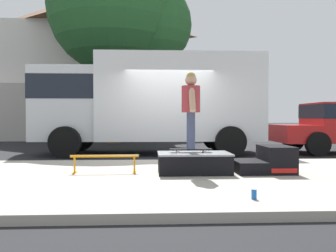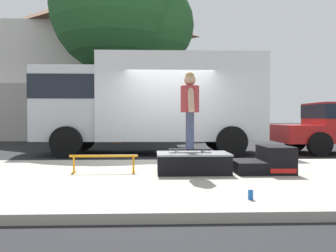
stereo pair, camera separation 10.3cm
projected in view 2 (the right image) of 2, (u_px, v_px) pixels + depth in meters
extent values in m
plane|color=black|center=(173.00, 162.00, 9.43)|extent=(140.00, 140.00, 0.00)
cube|color=#A8A093|center=(182.00, 179.00, 6.44)|extent=(50.00, 5.00, 0.12)
cube|color=black|center=(193.00, 163.00, 6.77)|extent=(1.31, 0.83, 0.37)
cube|color=gray|center=(193.00, 154.00, 6.77)|extent=(1.33, 0.85, 0.03)
cube|color=black|center=(248.00, 167.00, 6.81)|extent=(0.52, 0.84, 0.22)
cube|color=black|center=(276.00, 159.00, 6.83)|extent=(0.52, 0.84, 0.49)
cube|color=red|center=(284.00, 171.00, 6.41)|extent=(0.46, 0.01, 0.08)
cylinder|color=orange|center=(104.00, 156.00, 6.80)|extent=(1.26, 0.04, 0.04)
cylinder|color=orange|center=(74.00, 165.00, 6.78)|extent=(0.04, 0.04, 0.31)
cube|color=orange|center=(74.00, 173.00, 6.78)|extent=(0.06, 0.28, 0.01)
cylinder|color=orange|center=(133.00, 164.00, 6.82)|extent=(0.04, 0.04, 0.31)
cube|color=orange|center=(133.00, 172.00, 6.82)|extent=(0.06, 0.28, 0.01)
cube|color=black|center=(190.00, 149.00, 6.82)|extent=(0.78, 0.21, 0.02)
cylinder|color=silver|center=(202.00, 151.00, 6.93)|extent=(0.05, 0.03, 0.05)
cylinder|color=silver|center=(204.00, 151.00, 6.75)|extent=(0.05, 0.03, 0.05)
cylinder|color=silver|center=(176.00, 151.00, 6.90)|extent=(0.05, 0.03, 0.05)
cylinder|color=silver|center=(177.00, 152.00, 6.72)|extent=(0.05, 0.03, 0.05)
cylinder|color=#3F4766|center=(189.00, 130.00, 6.90)|extent=(0.14, 0.14, 0.68)
cylinder|color=#3F4766|center=(190.00, 131.00, 6.73)|extent=(0.14, 0.14, 0.68)
cylinder|color=#A53338|center=(190.00, 99.00, 6.80)|extent=(0.35, 0.35, 0.49)
cylinder|color=tan|center=(189.00, 100.00, 7.01)|extent=(0.11, 0.30, 0.47)
cylinder|color=tan|center=(191.00, 99.00, 6.58)|extent=(0.11, 0.30, 0.47)
sphere|color=tan|center=(190.00, 80.00, 6.79)|extent=(0.22, 0.22, 0.22)
sphere|color=tan|center=(190.00, 77.00, 6.79)|extent=(0.18, 0.18, 0.18)
cylinder|color=#1959B2|center=(251.00, 195.00, 4.58)|extent=(0.07, 0.07, 0.12)
cylinder|color=silver|center=(251.00, 190.00, 4.58)|extent=(0.06, 0.06, 0.00)
cube|color=silver|center=(180.00, 98.00, 11.61)|extent=(5.00, 2.35, 2.60)
cube|color=silver|center=(70.00, 105.00, 11.47)|extent=(1.90, 2.16, 2.20)
cube|color=black|center=(70.00, 89.00, 11.46)|extent=(1.92, 2.19, 0.70)
cylinder|color=black|center=(66.00, 142.00, 10.33)|extent=(0.90, 0.28, 0.90)
cylinder|color=black|center=(82.00, 138.00, 12.68)|extent=(0.90, 0.28, 0.90)
cylinder|color=black|center=(231.00, 142.00, 10.52)|extent=(0.90, 0.28, 0.90)
cylinder|color=black|center=(217.00, 137.00, 12.86)|extent=(0.90, 0.28, 0.90)
cube|color=red|center=(295.00, 134.00, 11.68)|extent=(1.10, 1.85, 0.55)
cylinder|color=black|center=(320.00, 144.00, 10.78)|extent=(0.72, 0.24, 0.72)
cylinder|color=black|center=(295.00, 140.00, 12.63)|extent=(0.72, 0.24, 0.72)
cylinder|color=brown|center=(116.00, 97.00, 16.14)|extent=(0.56, 0.56, 4.07)
sphere|color=#235628|center=(116.00, 8.00, 16.05)|extent=(5.70, 5.70, 5.70)
sphere|color=#235628|center=(152.00, 25.00, 16.13)|extent=(3.71, 3.71, 3.71)
cube|color=silver|center=(88.00, 86.00, 21.90)|extent=(9.00, 7.50, 6.00)
cube|color=#B2ADA3|center=(74.00, 112.00, 17.94)|extent=(9.00, 0.50, 2.80)
pyramid|color=brown|center=(88.00, 16.00, 21.81)|extent=(9.54, 7.95, 2.40)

